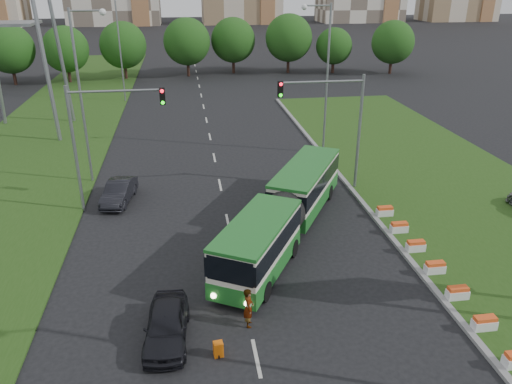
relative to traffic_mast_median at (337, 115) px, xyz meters
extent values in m
plane|color=black|center=(-4.78, -10.00, -5.35)|extent=(360.00, 360.00, 0.00)
cube|color=#234614|center=(8.22, -2.00, -5.27)|extent=(14.00, 60.00, 0.15)
cube|color=gray|center=(1.27, -2.00, -5.26)|extent=(0.30, 60.00, 0.18)
cube|color=#234614|center=(-22.78, 15.00, -5.30)|extent=(12.00, 110.00, 0.10)
cylinder|color=gray|center=(1.62, 0.00, -1.35)|extent=(0.20, 0.20, 8.00)
cylinder|color=gray|center=(-1.13, 0.00, 2.25)|extent=(5.50, 0.14, 0.14)
cube|color=black|center=(-3.88, 0.00, 1.85)|extent=(0.32, 0.32, 1.00)
cylinder|color=gray|center=(-16.78, -1.00, -1.35)|extent=(0.20, 0.20, 8.00)
cylinder|color=gray|center=(-14.03, -1.00, 2.25)|extent=(5.50, 0.14, 0.14)
cube|color=black|center=(-11.28, -1.00, 1.85)|extent=(0.32, 0.32, 1.00)
cube|color=silver|center=(-4.97, -10.63, -3.69)|extent=(2.37, 6.55, 2.56)
cube|color=silver|center=(-4.97, -2.22, -3.69)|extent=(2.37, 7.98, 2.56)
cylinder|color=black|center=(-4.97, -6.78, -3.74)|extent=(2.37, 1.19, 2.37)
cube|color=#1E6A24|center=(-4.97, -10.63, -4.54)|extent=(2.45, 6.60, 0.90)
cube|color=#1E6A24|center=(-4.97, -2.22, -4.54)|extent=(2.45, 8.03, 0.90)
cube|color=black|center=(-4.97, -10.63, -3.26)|extent=(2.45, 6.60, 1.00)
cube|color=black|center=(-4.97, -2.22, -3.26)|extent=(2.45, 8.03, 1.00)
imported|color=black|center=(-11.25, -14.36, -4.63)|extent=(1.99, 4.35, 1.45)
imported|color=black|center=(-14.62, 0.06, -4.64)|extent=(2.22, 4.51, 1.42)
imported|color=gray|center=(-7.81, -13.95, -4.44)|extent=(0.49, 0.70, 1.82)
cube|color=orange|center=(-9.24, -15.65, -5.03)|extent=(0.37, 0.32, 0.64)
cylinder|color=black|center=(-9.24, -15.81, -5.28)|extent=(0.04, 0.15, 0.15)
camera|label=1|loc=(-10.04, -31.24, 8.40)|focal=35.00mm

